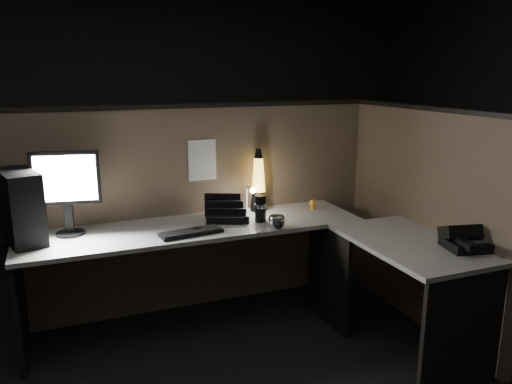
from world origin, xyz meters
name	(u,v)px	position (x,y,z in m)	size (l,w,h in m)	color
floor	(248,363)	(0.00, 0.00, 0.00)	(6.00, 6.00, 0.00)	black
room_shell	(247,97)	(0.00, 0.00, 1.62)	(6.00, 6.00, 6.00)	silver
partition_back	(204,209)	(0.00, 0.93, 0.75)	(2.66, 0.06, 1.50)	brown
partition_right	(421,220)	(1.33, 0.10, 0.75)	(0.06, 1.66, 1.50)	brown
desk	(260,257)	(0.18, 0.25, 0.58)	(2.60, 1.60, 0.73)	#A8A59E
pc_tower	(21,207)	(-1.22, 0.69, 0.95)	(0.19, 0.42, 0.44)	black
monitor	(66,185)	(-0.95, 0.73, 1.06)	(0.42, 0.18, 0.54)	black
keyboard	(191,233)	(-0.23, 0.44, 0.74)	(0.41, 0.14, 0.02)	black
mouse	(197,229)	(-0.18, 0.47, 0.75)	(0.09, 0.06, 0.04)	black
clip_lamp	(250,198)	(0.29, 0.73, 0.86)	(0.04, 0.17, 0.21)	silver
organizer	(226,214)	(0.08, 0.66, 0.77)	(0.33, 0.31, 0.20)	black
lava_lamp	(258,185)	(0.39, 0.81, 0.92)	(0.13, 0.13, 0.47)	black
travel_mug	(261,208)	(0.30, 0.54, 0.82)	(0.08, 0.08, 0.19)	black
steel_mug	(277,222)	(0.33, 0.34, 0.77)	(0.11, 0.11, 0.09)	silver
figurine	(313,203)	(0.79, 0.68, 0.78)	(0.05, 0.05, 0.05)	#FAA227
pinned_paper	(202,160)	(-0.01, 0.90, 1.13)	(0.21, 0.00, 0.30)	white
desk_phone	(465,239)	(1.22, -0.42, 0.79)	(0.29, 0.30, 0.15)	black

